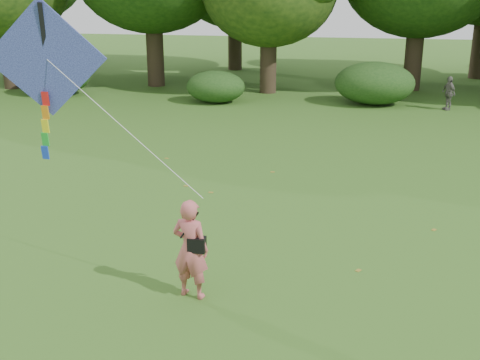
# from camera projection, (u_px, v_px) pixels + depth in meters

# --- Properties ---
(ground) EXTENTS (100.00, 100.00, 0.00)m
(ground) POSITION_uv_depth(u_px,v_px,m) (236.00, 297.00, 10.54)
(ground) COLOR #265114
(ground) RESTS_ON ground
(man_kite_flyer) EXTENTS (0.74, 0.57, 1.80)m
(man_kite_flyer) POSITION_uv_depth(u_px,v_px,m) (191.00, 249.00, 10.32)
(man_kite_flyer) COLOR #BF5A5A
(man_kite_flyer) RESTS_ON ground
(bystander_right) EXTENTS (0.68, 0.91, 1.43)m
(bystander_right) POSITION_uv_depth(u_px,v_px,m) (448.00, 93.00, 25.41)
(bystander_right) COLOR #68645D
(bystander_right) RESTS_ON ground
(crossbody_bag) EXTENTS (0.43, 0.20, 0.71)m
(crossbody_bag) POSITION_uv_depth(u_px,v_px,m) (197.00, 244.00, 10.23)
(crossbody_bag) COLOR black
(crossbody_bag) RESTS_ON ground
(flying_kite) EXTENTS (4.21, 1.41, 3.17)m
(flying_kite) POSITION_uv_depth(u_px,v_px,m) (46.00, 61.00, 10.84)
(flying_kite) COLOR #2556A1
(flying_kite) RESTS_ON ground
(shrub_band) EXTENTS (39.15, 3.22, 1.88)m
(shrub_band) POSITION_uv_depth(u_px,v_px,m) (290.00, 84.00, 26.83)
(shrub_band) COLOR #264919
(shrub_band) RESTS_ON ground
(fallen_leaves) EXTENTS (11.28, 11.92, 0.01)m
(fallen_leaves) POSITION_uv_depth(u_px,v_px,m) (247.00, 246.00, 12.55)
(fallen_leaves) COLOR olive
(fallen_leaves) RESTS_ON ground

